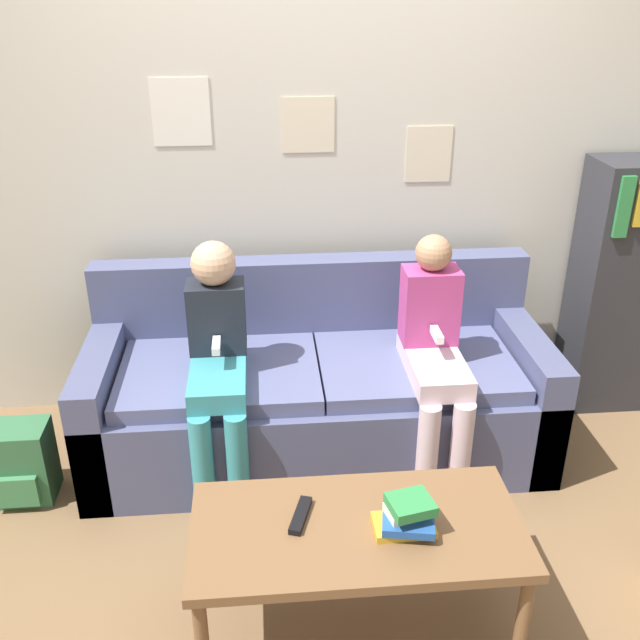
{
  "coord_description": "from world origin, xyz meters",
  "views": [
    {
      "loc": [
        -0.24,
        -2.3,
        2.03
      ],
      "look_at": [
        0.0,
        0.38,
        0.73
      ],
      "focal_mm": 40.0,
      "sensor_mm": 36.0,
      "label": 1
    }
  ],
  "objects_px": {
    "coffee_table": "(357,536)",
    "tv_remote": "(301,515)",
    "bookshelf": "(619,287)",
    "backpack": "(20,463)",
    "couch": "(317,393)",
    "person_left": "(217,355)",
    "person_right": "(434,350)"
  },
  "relations": [
    {
      "from": "person_right",
      "to": "bookshelf",
      "type": "height_order",
      "value": "bookshelf"
    },
    {
      "from": "person_left",
      "to": "bookshelf",
      "type": "relative_size",
      "value": 0.84
    },
    {
      "from": "person_left",
      "to": "tv_remote",
      "type": "distance_m",
      "value": 0.88
    },
    {
      "from": "person_right",
      "to": "tv_remote",
      "type": "bearing_deg",
      "value": -127.91
    },
    {
      "from": "couch",
      "to": "person_left",
      "type": "xyz_separation_m",
      "value": [
        -0.43,
        -0.19,
        0.32
      ]
    },
    {
      "from": "couch",
      "to": "person_left",
      "type": "bearing_deg",
      "value": -155.86
    },
    {
      "from": "person_left",
      "to": "couch",
      "type": "bearing_deg",
      "value": 24.14
    },
    {
      "from": "tv_remote",
      "to": "backpack",
      "type": "relative_size",
      "value": 0.5
    },
    {
      "from": "coffee_table",
      "to": "backpack",
      "type": "distance_m",
      "value": 1.56
    },
    {
      "from": "couch",
      "to": "tv_remote",
      "type": "bearing_deg",
      "value": -98.02
    },
    {
      "from": "person_left",
      "to": "backpack",
      "type": "xyz_separation_m",
      "value": [
        -0.85,
        -0.07,
        -0.44
      ]
    },
    {
      "from": "coffee_table",
      "to": "bookshelf",
      "type": "bearing_deg",
      "value": 42.02
    },
    {
      "from": "couch",
      "to": "tv_remote",
      "type": "xyz_separation_m",
      "value": [
        -0.14,
        -1.0,
        0.15
      ]
    },
    {
      "from": "tv_remote",
      "to": "coffee_table",
      "type": "bearing_deg",
      "value": 2.11
    },
    {
      "from": "bookshelf",
      "to": "backpack",
      "type": "relative_size",
      "value": 3.66
    },
    {
      "from": "coffee_table",
      "to": "tv_remote",
      "type": "bearing_deg",
      "value": 164.5
    },
    {
      "from": "person_left",
      "to": "backpack",
      "type": "relative_size",
      "value": 3.06
    },
    {
      "from": "couch",
      "to": "bookshelf",
      "type": "xyz_separation_m",
      "value": [
        1.53,
        0.29,
        0.35
      ]
    },
    {
      "from": "person_right",
      "to": "bookshelf",
      "type": "relative_size",
      "value": 0.84
    },
    {
      "from": "couch",
      "to": "person_left",
      "type": "distance_m",
      "value": 0.57
    },
    {
      "from": "coffee_table",
      "to": "bookshelf",
      "type": "relative_size",
      "value": 0.85
    },
    {
      "from": "bookshelf",
      "to": "backpack",
      "type": "distance_m",
      "value": 2.91
    },
    {
      "from": "person_right",
      "to": "coffee_table",
      "type": "bearing_deg",
      "value": -117.52
    },
    {
      "from": "bookshelf",
      "to": "backpack",
      "type": "bearing_deg",
      "value": -168.83
    },
    {
      "from": "person_right",
      "to": "backpack",
      "type": "bearing_deg",
      "value": -177.88
    },
    {
      "from": "backpack",
      "to": "bookshelf",
      "type": "bearing_deg",
      "value": 11.17
    },
    {
      "from": "person_left",
      "to": "bookshelf",
      "type": "height_order",
      "value": "bookshelf"
    },
    {
      "from": "person_right",
      "to": "couch",
      "type": "bearing_deg",
      "value": 157.59
    },
    {
      "from": "bookshelf",
      "to": "tv_remote",
      "type": "bearing_deg",
      "value": -142.28
    },
    {
      "from": "coffee_table",
      "to": "person_right",
      "type": "distance_m",
      "value": 0.98
    },
    {
      "from": "tv_remote",
      "to": "bookshelf",
      "type": "bearing_deg",
      "value": 55.32
    },
    {
      "from": "coffee_table",
      "to": "bookshelf",
      "type": "height_order",
      "value": "bookshelf"
    }
  ]
}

